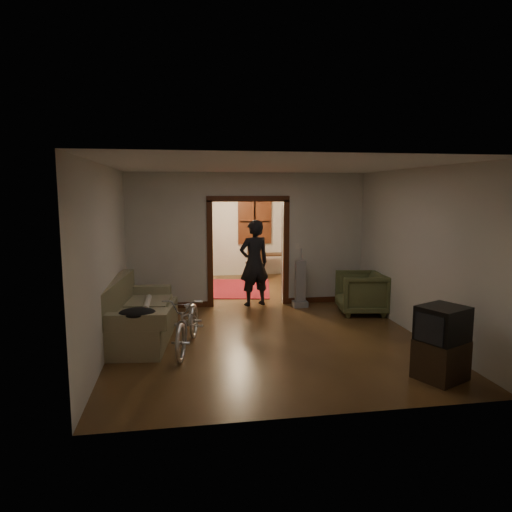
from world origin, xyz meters
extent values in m
cube|color=#402814|center=(0.00, 0.00, 0.00)|extent=(5.00, 8.50, 0.01)
cube|color=white|center=(0.00, 0.00, 2.80)|extent=(5.00, 8.50, 0.01)
cube|color=beige|center=(0.00, 4.25, 1.40)|extent=(5.00, 0.02, 2.80)
cube|color=beige|center=(-2.50, 0.00, 1.40)|extent=(0.02, 8.50, 2.80)
cube|color=beige|center=(2.50, 0.00, 1.40)|extent=(0.02, 8.50, 2.80)
cube|color=beige|center=(0.00, 0.75, 1.40)|extent=(5.00, 0.14, 2.80)
cube|color=#401D0E|center=(0.00, 0.75, 1.10)|extent=(1.74, 0.20, 2.32)
cube|color=black|center=(0.70, 4.21, 1.55)|extent=(0.98, 0.06, 1.28)
sphere|color=#FFE0A5|center=(0.00, 2.50, 2.35)|extent=(0.24, 0.24, 0.24)
cube|color=silver|center=(1.05, 0.68, 1.25)|extent=(0.08, 0.01, 0.12)
cube|color=#74704D|center=(-2.09, -1.26, 0.50)|extent=(1.20, 2.25, 0.99)
cylinder|color=beige|center=(-1.99, -0.96, 0.53)|extent=(0.11, 0.86, 0.11)
ellipsoid|color=black|center=(-2.04, -2.17, 0.68)|extent=(0.52, 0.39, 0.15)
imported|color=silver|center=(-1.31, -1.88, 0.44)|extent=(0.89, 1.76, 0.88)
imported|color=#525932|center=(2.11, -0.31, 0.41)|extent=(1.03, 1.01, 0.83)
cube|color=black|center=(1.89, -3.54, 0.26)|extent=(0.73, 0.71, 0.52)
cube|color=black|center=(1.89, -3.54, 0.72)|extent=(0.72, 0.69, 0.48)
cube|color=gray|center=(1.05, 0.37, 0.50)|extent=(0.37, 0.33, 0.99)
imported|color=black|center=(0.12, 0.68, 0.91)|extent=(0.76, 0.60, 1.82)
cube|color=maroon|center=(-0.11, 2.40, 0.01)|extent=(2.12, 2.56, 0.02)
cube|color=#273821|center=(-1.38, 3.85, 0.95)|extent=(1.02, 0.66, 1.91)
sphere|color=#1E5972|center=(-1.38, 3.85, 1.94)|extent=(0.27, 0.27, 0.27)
cube|color=#341F11|center=(1.08, 3.79, 0.33)|extent=(0.98, 0.68, 0.66)
cube|color=#341F11|center=(0.55, 3.47, 0.46)|extent=(0.46, 0.46, 0.92)
camera|label=1|loc=(-1.38, -8.72, 2.41)|focal=32.00mm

